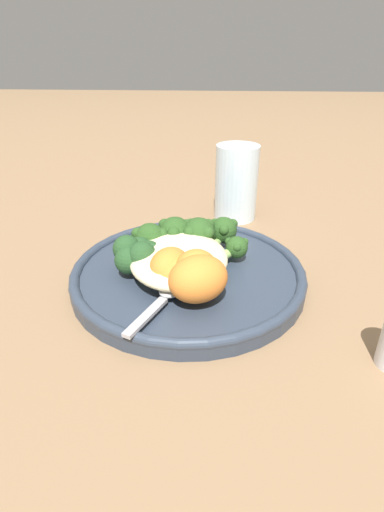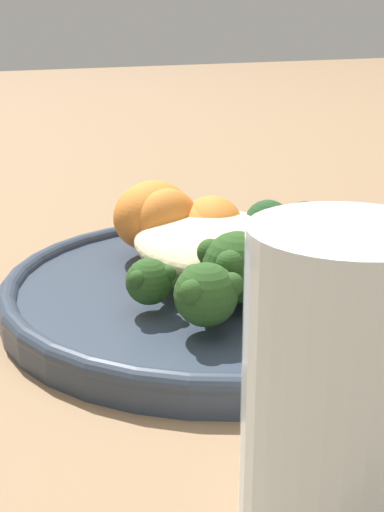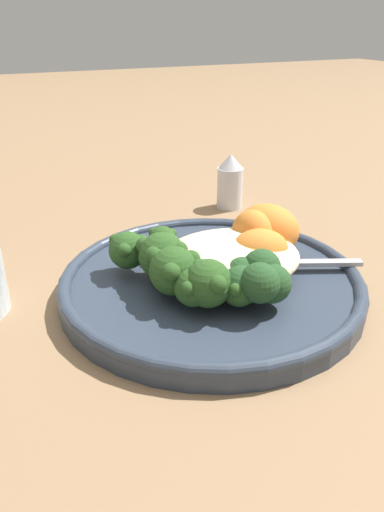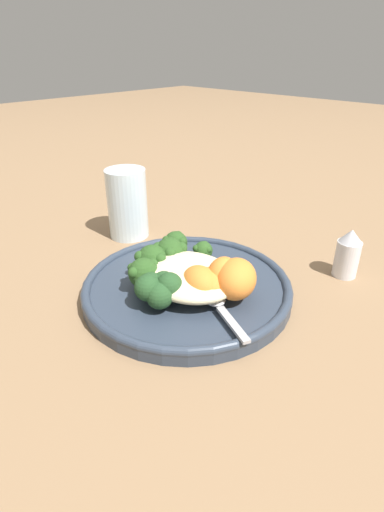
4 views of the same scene
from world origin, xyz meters
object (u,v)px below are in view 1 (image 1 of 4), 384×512
object	(u,v)px
broccoli_stalk_4	(162,245)
kale_tuft	(137,254)
water_glass	(236,183)
broccoli_stalk_6	(156,257)
broccoli_stalk_3	(176,237)
broccoli_stalk_2	(197,237)
quinoa_mound	(179,259)
broccoli_stalk_1	(218,235)
sweet_potato_chunk_3	(198,279)
spoon	(168,294)
sweet_potato_chunk_0	(170,267)
sweet_potato_chunk_2	(196,270)
broccoli_stalk_5	(155,244)
broccoli_stalk_0	(215,256)
plate	(188,273)
sweet_potato_chunk_1	(173,269)

from	to	relation	value
broccoli_stalk_4	kale_tuft	size ratio (longest dim) A/B	1.84
broccoli_stalk_4	water_glass	xyz separation A→B (m)	(0.18, -0.09, 0.02)
water_glass	broccoli_stalk_6	bearing A→B (deg)	154.14
broccoli_stalk_3	water_glass	distance (m)	0.18
broccoli_stalk_2	quinoa_mound	bearing A→B (deg)	173.56
broccoli_stalk_1	sweet_potato_chunk_3	xyz separation A→B (m)	(-0.12, 0.02, 0.01)
spoon	broccoli_stalk_3	bearing A→B (deg)	-155.20
sweet_potato_chunk_0	spoon	distance (m)	0.03
broccoli_stalk_1	broccoli_stalk_2	distance (m)	0.03
sweet_potato_chunk_2	sweet_potato_chunk_0	bearing A→B (deg)	68.51
broccoli_stalk_6	broccoli_stalk_4	bearing A→B (deg)	-74.54
broccoli_stalk_4	broccoli_stalk_3	bearing A→B (deg)	-82.06
broccoli_stalk_5	sweet_potato_chunk_2	size ratio (longest dim) A/B	2.06
broccoli_stalk_0	broccoli_stalk_1	size ratio (longest dim) A/B	1.00
quinoa_mound	water_glass	world-z (taller)	water_glass
broccoli_stalk_2	water_glass	distance (m)	0.17
broccoli_stalk_0	sweet_potato_chunk_3	bearing A→B (deg)	-137.03
broccoli_stalk_0	spoon	xyz separation A→B (m)	(-0.07, 0.05, -0.01)
plate	broccoli_stalk_6	size ratio (longest dim) A/B	2.73
sweet_potato_chunk_2	broccoli_stalk_2	bearing A→B (deg)	1.79
broccoli_stalk_4	broccoli_stalk_5	world-z (taller)	broccoli_stalk_5
broccoli_stalk_3	broccoli_stalk_6	size ratio (longest dim) A/B	1.11
quinoa_mound	sweet_potato_chunk_3	bearing A→B (deg)	-156.41
spoon	sweet_potato_chunk_3	bearing A→B (deg)	110.40
broccoli_stalk_1	broccoli_stalk_6	distance (m)	0.09
plate	sweet_potato_chunk_0	xyz separation A→B (m)	(-0.04, 0.02, 0.03)
sweet_potato_chunk_1	kale_tuft	world-z (taller)	kale_tuft
plate	broccoli_stalk_2	world-z (taller)	broccoli_stalk_2
broccoli_stalk_4	broccoli_stalk_5	xyz separation A→B (m)	(-0.00, 0.01, 0.00)
broccoli_stalk_6	spoon	xyz separation A→B (m)	(-0.06, -0.02, -0.01)
broccoli_stalk_0	broccoli_stalk_3	xyz separation A→B (m)	(0.03, 0.05, 0.01)
broccoli_stalk_2	broccoli_stalk_6	distance (m)	0.06
sweet_potato_chunk_2	broccoli_stalk_0	bearing A→B (deg)	-19.17
plate	broccoli_stalk_3	size ratio (longest dim) A/B	2.46
sweet_potato_chunk_0	sweet_potato_chunk_3	xyz separation A→B (m)	(-0.03, -0.03, 0.00)
broccoli_stalk_0	broccoli_stalk_5	size ratio (longest dim) A/B	1.14
broccoli_stalk_0	broccoli_stalk_1	distance (m)	0.05
sweet_potato_chunk_1	water_glass	bearing A→B (deg)	-17.31
broccoli_stalk_0	spoon	bearing A→B (deg)	-157.91
broccoli_stalk_6	sweet_potato_chunk_2	xyz separation A→B (m)	(-0.05, -0.05, 0.01)
plate	spoon	xyz separation A→B (m)	(-0.07, 0.02, 0.01)
broccoli_stalk_0	broccoli_stalk_4	world-z (taller)	broccoli_stalk_4
broccoli_stalk_0	sweet_potato_chunk_0	bearing A→B (deg)	-171.53
broccoli_stalk_3	kale_tuft	xyz separation A→B (m)	(-0.05, 0.04, -0.00)
broccoli_stalk_3	sweet_potato_chunk_1	xyz separation A→B (m)	(-0.08, -0.00, -0.00)
broccoli_stalk_6	sweet_potato_chunk_1	distance (m)	0.04
broccoli_stalk_4	kale_tuft	bearing A→B (deg)	109.76
broccoli_stalk_0	broccoli_stalk_6	bearing A→B (deg)	153.55
broccoli_stalk_0	broccoli_stalk_5	bearing A→B (deg)	134.29
plate	broccoli_stalk_4	world-z (taller)	broccoli_stalk_4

